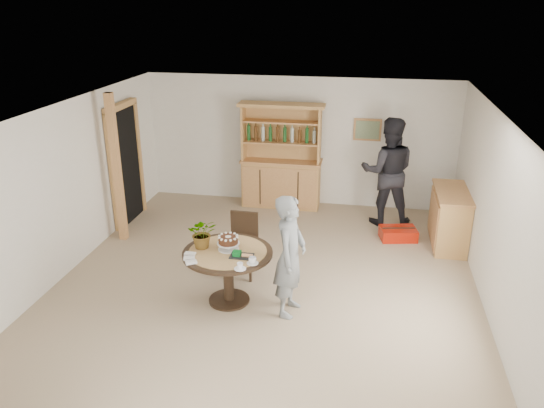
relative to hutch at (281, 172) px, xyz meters
The scene contains 17 objects.
ground 3.33m from the hutch, 84.71° to the right, with size 7.00×7.00×0.00m, color tan.
room_shell 3.41m from the hutch, 84.65° to the right, with size 6.04×7.04×2.52m.
doorway 2.94m from the hutch, 154.78° to the right, with size 0.13×1.10×2.18m.
pine_post 3.20m from the hutch, 139.62° to the right, with size 0.12×0.12×2.50m, color tan.
hutch is the anchor object (origin of this frame).
sideboard 3.29m from the hutch, 22.21° to the right, with size 0.54×1.26×0.94m.
dining_table 3.66m from the hutch, 91.62° to the right, with size 1.20×1.20×0.76m.
dining_chair 2.83m from the hutch, 92.03° to the right, with size 0.44×0.44×0.95m.
birthday_cake 3.61m from the hutch, 91.64° to the right, with size 0.30×0.30×0.20m.
flower_vase 3.65m from the hutch, 97.17° to the right, with size 0.38×0.33×0.42m, color #3F7233.
gift_tray 3.78m from the hutch, 88.32° to the right, with size 0.30×0.20×0.08m.
coffee_cup_a 3.95m from the hutch, 85.69° to the right, with size 0.15×0.15×0.09m.
coffee_cup_b 4.11m from the hutch, 87.54° to the right, with size 0.15×0.15×0.08m.
napkins 4.00m from the hutch, 97.37° to the right, with size 0.24×0.33×0.03m.
teen_boy 3.83m from the hutch, 78.76° to the right, with size 0.60×0.39×1.63m, color slate.
adult_person 2.09m from the hutch, 14.40° to the right, with size 0.95×0.74×1.96m, color black.
red_suitcase 2.61m from the hutch, 28.31° to the right, with size 0.67×0.51×0.21m.
Camera 1 is at (1.32, -6.48, 3.90)m, focal length 35.00 mm.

